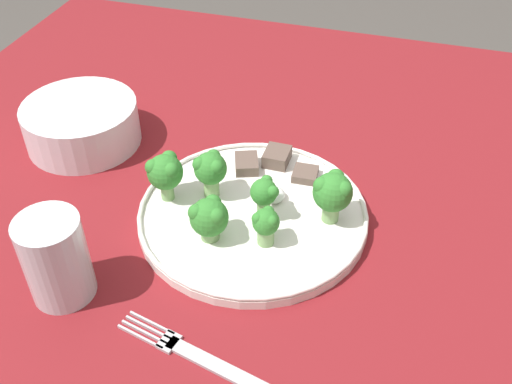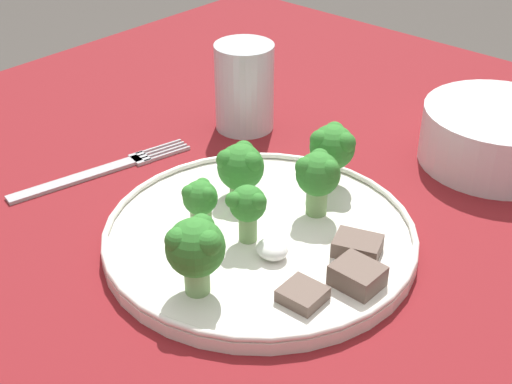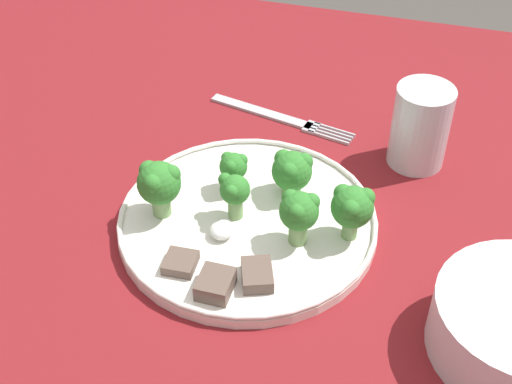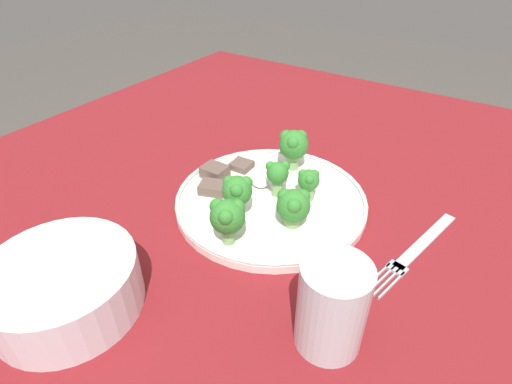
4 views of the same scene
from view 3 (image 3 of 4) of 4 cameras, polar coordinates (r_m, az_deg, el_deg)
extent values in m
cube|color=maroon|center=(0.80, -1.86, -3.91)|extent=(1.11, 1.18, 0.03)
cylinder|color=brown|center=(1.56, -14.99, 2.89)|extent=(0.06, 0.06, 0.69)
cylinder|color=white|center=(0.79, -0.68, -2.51)|extent=(0.29, 0.29, 0.01)
torus|color=white|center=(0.79, -0.68, -2.03)|extent=(0.29, 0.29, 0.01)
cube|color=#B2B2B7|center=(0.97, 0.42, 6.43)|extent=(0.05, 0.15, 0.00)
cube|color=#B2B2B7|center=(0.94, 4.44, 5.18)|extent=(0.03, 0.02, 0.00)
cube|color=#B2B2B7|center=(0.93, 5.80, 4.35)|extent=(0.02, 0.06, 0.00)
cube|color=#B2B2B7|center=(0.93, 5.97, 4.56)|extent=(0.02, 0.06, 0.00)
cube|color=#B2B2B7|center=(0.94, 6.14, 4.78)|extent=(0.02, 0.06, 0.00)
cube|color=#B2B2B7|center=(0.94, 6.30, 4.99)|extent=(0.02, 0.06, 0.00)
cylinder|color=silver|center=(0.88, 13.01, 5.13)|extent=(0.07, 0.07, 0.10)
cylinder|color=silver|center=(0.89, 12.82, 4.07)|extent=(0.06, 0.06, 0.06)
cylinder|color=#7FA866|center=(0.82, -1.79, 0.85)|extent=(0.02, 0.02, 0.02)
sphere|color=#337F2D|center=(0.81, -1.82, 2.06)|extent=(0.03, 0.03, 0.03)
sphere|color=#337F2D|center=(0.79, -2.04, 2.04)|extent=(0.01, 0.01, 0.01)
sphere|color=#337F2D|center=(0.80, -1.16, 2.57)|extent=(0.01, 0.01, 0.01)
sphere|color=#337F2D|center=(0.81, -2.30, 2.76)|extent=(0.01, 0.01, 0.01)
cylinder|color=#7FA866|center=(0.82, 2.83, 0.38)|extent=(0.02, 0.02, 0.02)
sphere|color=#337F2D|center=(0.80, 2.89, 1.69)|extent=(0.05, 0.05, 0.05)
sphere|color=#337F2D|center=(0.78, 2.68, 1.67)|extent=(0.02, 0.02, 0.02)
sphere|color=#337F2D|center=(0.80, 3.87, 2.43)|extent=(0.02, 0.02, 0.02)
sphere|color=#337F2D|center=(0.80, 2.19, 2.71)|extent=(0.02, 0.02, 0.02)
cylinder|color=#7FA866|center=(0.78, -1.94, -1.15)|extent=(0.02, 0.02, 0.03)
sphere|color=#337F2D|center=(0.77, -1.98, 0.24)|extent=(0.03, 0.03, 0.03)
sphere|color=#337F2D|center=(0.76, -2.22, 0.20)|extent=(0.01, 0.01, 0.01)
sphere|color=#337F2D|center=(0.76, -1.26, 0.79)|extent=(0.01, 0.01, 0.01)
sphere|color=#337F2D|center=(0.77, -2.50, 1.01)|extent=(0.01, 0.01, 0.01)
cylinder|color=#7FA866|center=(0.79, -7.58, -0.95)|extent=(0.02, 0.02, 0.03)
sphere|color=#337F2D|center=(0.77, -7.77, 0.72)|extent=(0.05, 0.05, 0.05)
sphere|color=#337F2D|center=(0.76, -8.25, 0.67)|extent=(0.02, 0.02, 0.02)
sphere|color=#337F2D|center=(0.77, -6.78, 1.52)|extent=(0.02, 0.02, 0.02)
sphere|color=#337F2D|center=(0.78, -8.51, 1.82)|extent=(0.02, 0.02, 0.02)
cylinder|color=#7FA866|center=(0.77, 7.52, -2.80)|extent=(0.02, 0.02, 0.03)
sphere|color=#337F2D|center=(0.75, 7.72, -1.20)|extent=(0.05, 0.05, 0.05)
sphere|color=#337F2D|center=(0.73, 7.60, -1.29)|extent=(0.02, 0.02, 0.02)
sphere|color=#337F2D|center=(0.74, 8.76, -0.43)|extent=(0.02, 0.02, 0.02)
sphere|color=#337F2D|center=(0.75, 6.98, -0.12)|extent=(0.02, 0.02, 0.02)
cylinder|color=#7FA866|center=(0.75, 3.37, -3.15)|extent=(0.02, 0.02, 0.03)
sphere|color=#337F2D|center=(0.74, 3.46, -1.54)|extent=(0.04, 0.04, 0.04)
sphere|color=#337F2D|center=(0.72, 3.26, -1.63)|extent=(0.02, 0.02, 0.02)
sphere|color=#337F2D|center=(0.73, 4.42, -0.83)|extent=(0.02, 0.02, 0.02)
sphere|color=#337F2D|center=(0.73, 2.77, -0.53)|extent=(0.02, 0.02, 0.02)
cube|color=brown|center=(0.74, -6.07, -5.64)|extent=(0.03, 0.03, 0.01)
cube|color=brown|center=(0.71, -3.27, -7.37)|extent=(0.04, 0.03, 0.02)
cube|color=brown|center=(0.72, 0.09, -6.64)|extent=(0.05, 0.04, 0.02)
ellipsoid|color=white|center=(0.76, -2.75, -3.03)|extent=(0.03, 0.03, 0.02)
camera|label=1|loc=(1.13, -1.53, 39.17)|focal=42.00mm
camera|label=2|loc=(0.62, -53.20, 9.78)|focal=50.00mm
camera|label=4|loc=(0.86, 35.36, 21.98)|focal=28.00mm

